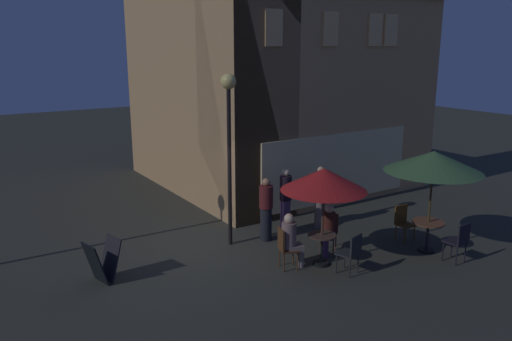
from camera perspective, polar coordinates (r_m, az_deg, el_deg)
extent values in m
plane|color=#33342C|center=(12.63, -5.83, -8.99)|extent=(60.00, 60.00, 0.00)
cube|color=tan|center=(16.42, 7.95, 9.56)|extent=(8.07, 2.12, 7.37)
cube|color=tan|center=(17.19, -6.28, 9.80)|extent=(2.12, 7.99, 7.37)
cube|color=#F3C077|center=(13.77, 2.00, 15.74)|extent=(0.55, 0.06, 0.95)
cube|color=#F3C077|center=(14.98, 8.37, 15.47)|extent=(0.55, 0.06, 0.95)
cube|color=#F3C077|center=(16.20, 13.24, 15.13)|extent=(0.55, 0.06, 0.95)
cube|color=#F3C077|center=(16.69, 14.90, 14.99)|extent=(0.55, 0.06, 0.95)
cube|color=beige|center=(15.72, 9.17, 0.33)|extent=(5.65, 0.08, 2.10)
cylinder|color=black|center=(12.39, -3.00, 0.27)|extent=(0.10, 0.10, 3.96)
sphere|color=#F6DA74|center=(12.07, -3.13, 9.96)|extent=(0.37, 0.37, 0.37)
cube|color=black|center=(11.42, -16.06, -9.47)|extent=(0.41, 0.60, 0.91)
cube|color=black|center=(11.26, -17.64, -9.93)|extent=(0.41, 0.60, 0.91)
cylinder|color=black|center=(13.22, 18.55, -8.53)|extent=(0.40, 0.40, 0.03)
cylinder|color=black|center=(13.09, 18.67, -7.10)|extent=(0.06, 0.06, 0.73)
cylinder|color=brown|center=(12.96, 18.80, -5.52)|extent=(0.77, 0.77, 0.03)
cylinder|color=black|center=(11.93, 7.32, -10.36)|extent=(0.40, 0.40, 0.03)
cylinder|color=black|center=(11.80, 7.37, -8.88)|extent=(0.06, 0.06, 0.70)
cylinder|color=#47352B|center=(11.67, 7.43, -7.22)|extent=(0.65, 0.65, 0.03)
cylinder|color=black|center=(13.21, 18.56, -8.47)|extent=(0.36, 0.36, 0.06)
cylinder|color=#47381C|center=(12.82, 18.97, -3.52)|extent=(0.05, 0.05, 2.45)
cone|color=#375A32|center=(12.56, 19.33, 0.97)|extent=(2.28, 2.28, 0.49)
cylinder|color=black|center=(11.93, 7.32, -10.29)|extent=(0.36, 0.36, 0.06)
cylinder|color=#4E3227|center=(11.53, 7.49, -5.37)|extent=(0.05, 0.05, 2.23)
cone|color=#A71A1A|center=(11.26, 7.64, -0.99)|extent=(1.92, 1.92, 0.51)
cylinder|color=black|center=(12.71, 20.27, -8.50)|extent=(0.03, 0.03, 0.48)
cylinder|color=black|center=(12.99, 21.13, -8.09)|extent=(0.03, 0.03, 0.48)
cylinder|color=black|center=(12.54, 21.60, -8.93)|extent=(0.03, 0.03, 0.48)
cylinder|color=black|center=(12.82, 22.45, -8.50)|extent=(0.03, 0.03, 0.48)
cube|color=black|center=(12.67, 21.46, -7.43)|extent=(0.46, 0.46, 0.03)
cube|color=black|center=(12.50, 22.33, -6.62)|extent=(0.44, 0.07, 0.45)
cylinder|color=#593714|center=(13.60, 17.33, -6.86)|extent=(0.03, 0.03, 0.44)
cylinder|color=#593714|center=(13.38, 16.38, -7.14)|extent=(0.03, 0.03, 0.44)
cylinder|color=#593714|center=(13.81, 16.37, -6.48)|extent=(0.03, 0.03, 0.44)
cylinder|color=#593714|center=(13.59, 15.41, -6.75)|extent=(0.03, 0.03, 0.44)
cube|color=#593714|center=(13.51, 16.44, -5.87)|extent=(0.43, 0.43, 0.04)
cube|color=#593714|center=(13.55, 15.97, -4.67)|extent=(0.40, 0.07, 0.46)
cylinder|color=#533119|center=(11.78, 4.17, -9.52)|extent=(0.03, 0.03, 0.44)
cylinder|color=#533119|center=(11.51, 4.69, -10.13)|extent=(0.03, 0.03, 0.44)
cylinder|color=#533119|center=(11.69, 2.66, -9.69)|extent=(0.03, 0.03, 0.44)
cylinder|color=#533119|center=(11.41, 3.15, -10.31)|extent=(0.03, 0.03, 0.44)
cube|color=#533119|center=(11.50, 3.69, -8.83)|extent=(0.51, 0.51, 0.04)
cube|color=#533119|center=(11.35, 2.84, -7.73)|extent=(0.16, 0.39, 0.48)
cylinder|color=#222428|center=(11.47, 9.01, -10.33)|extent=(0.03, 0.03, 0.45)
cylinder|color=#222428|center=(11.74, 9.92, -9.78)|extent=(0.03, 0.03, 0.45)
cylinder|color=#222428|center=(11.31, 10.51, -10.76)|extent=(0.03, 0.03, 0.45)
cylinder|color=#222428|center=(11.58, 11.40, -10.19)|extent=(0.03, 0.03, 0.45)
cube|color=#222428|center=(11.42, 10.26, -9.15)|extent=(0.53, 0.53, 0.04)
cube|color=#222428|center=(11.24, 11.17, -8.26)|extent=(0.43, 0.15, 0.45)
cylinder|color=brown|center=(12.38, 8.68, -8.43)|extent=(0.03, 0.03, 0.45)
cylinder|color=brown|center=(12.43, 7.25, -8.27)|extent=(0.03, 0.03, 0.45)
cylinder|color=brown|center=(12.66, 8.95, -7.91)|extent=(0.03, 0.03, 0.45)
cylinder|color=brown|center=(12.72, 7.55, -7.76)|extent=(0.03, 0.03, 0.45)
cube|color=brown|center=(12.46, 8.15, -7.05)|extent=(0.55, 0.55, 0.04)
cube|color=brown|center=(12.54, 8.34, -5.75)|extent=(0.27, 0.33, 0.45)
cube|color=slate|center=(11.53, 4.36, -8.60)|extent=(0.45, 0.43, 0.14)
cylinder|color=slate|center=(11.68, 5.09, -9.63)|extent=(0.14, 0.14, 0.49)
cylinder|color=#7F6361|center=(11.38, 3.71, -7.29)|extent=(0.33, 0.33, 0.60)
sphere|color=beige|center=(11.24, 3.74, -5.40)|extent=(0.22, 0.22, 0.22)
cube|color=#533060|center=(12.32, 8.02, -7.19)|extent=(0.48, 0.47, 0.14)
cylinder|color=#533060|center=(12.27, 7.83, -8.51)|extent=(0.14, 0.14, 0.49)
cylinder|color=#461D16|center=(12.36, 8.19, -5.84)|extent=(0.32, 0.32, 0.52)
sphere|color=beige|center=(12.25, 8.25, -4.28)|extent=(0.21, 0.21, 0.21)
cylinder|color=slate|center=(14.16, 7.15, -4.50)|extent=(0.28, 0.28, 0.90)
cylinder|color=#5C3B6E|center=(13.94, 7.25, -1.54)|extent=(0.33, 0.33, 0.62)
sphere|color=tan|center=(13.84, 7.30, 0.05)|extent=(0.19, 0.19, 0.19)
cylinder|color=black|center=(13.08, 1.13, -6.03)|extent=(0.30, 0.30, 0.87)
cylinder|color=#551B1D|center=(12.85, 1.15, -2.98)|extent=(0.35, 0.35, 0.58)
sphere|color=#976848|center=(12.75, 1.16, -1.33)|extent=(0.21, 0.21, 0.21)
cylinder|color=#553762|center=(13.68, 3.30, -5.10)|extent=(0.27, 0.27, 0.89)
cylinder|color=black|center=(13.44, 3.35, -1.97)|extent=(0.32, 0.32, 0.66)
sphere|color=beige|center=(13.33, 3.37, -0.23)|extent=(0.20, 0.20, 0.20)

